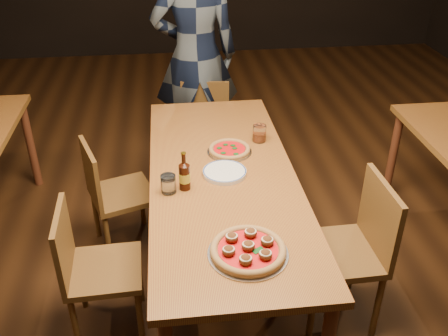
{
  "coord_description": "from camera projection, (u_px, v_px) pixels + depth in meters",
  "views": [
    {
      "loc": [
        -0.27,
        -2.32,
        2.19
      ],
      "look_at": [
        0.0,
        -0.05,
        0.82
      ],
      "focal_mm": 40.0,
      "sensor_mm": 36.0,
      "label": 1
    }
  ],
  "objects": [
    {
      "name": "diner",
      "position": [
        195.0,
        56.0,
        3.91
      ],
      "size": [
        0.71,
        0.49,
        1.87
      ],
      "primitive_type": "imported",
      "rotation": [
        0.0,
        0.0,
        3.2
      ],
      "color": "black",
      "rests_on": "ground"
    },
    {
      "name": "table_main",
      "position": [
        223.0,
        185.0,
        2.78
      ],
      "size": [
        0.8,
        2.0,
        0.75
      ],
      "color": "maroon",
      "rests_on": "ground"
    },
    {
      "name": "water_glass",
      "position": [
        168.0,
        184.0,
        2.57
      ],
      "size": [
        0.08,
        0.08,
        0.1
      ],
      "primitive_type": "cylinder",
      "color": "white",
      "rests_on": "table_main"
    },
    {
      "name": "amber_glass",
      "position": [
        259.0,
        133.0,
        3.05
      ],
      "size": [
        0.08,
        0.08,
        0.1
      ],
      "primitive_type": "cylinder",
      "color": "#8B370F",
      "rests_on": "table_main"
    },
    {
      "name": "plate_stack",
      "position": [
        225.0,
        172.0,
        2.74
      ],
      "size": [
        0.24,
        0.24,
        0.02
      ],
      "primitive_type": "cylinder",
      "color": "white",
      "rests_on": "table_main"
    },
    {
      "name": "ground",
      "position": [
        223.0,
        276.0,
        3.13
      ],
      "size": [
        9.0,
        9.0,
        0.0
      ],
      "primitive_type": "plane",
      "color": "black"
    },
    {
      "name": "beer_bottle",
      "position": [
        185.0,
        176.0,
        2.58
      ],
      "size": [
        0.06,
        0.06,
        0.21
      ],
      "rotation": [
        0.0,
        0.0,
        -0.08
      ],
      "color": "black",
      "rests_on": "table_main"
    },
    {
      "name": "pizza_margherita",
      "position": [
        229.0,
        150.0,
        2.95
      ],
      "size": [
        0.26,
        0.26,
        0.03
      ],
      "rotation": [
        0.0,
        0.0,
        -0.15
      ],
      "color": "#B7B7BF",
      "rests_on": "table_main"
    },
    {
      "name": "chair_main_e",
      "position": [
        339.0,
        252.0,
        2.64
      ],
      "size": [
        0.43,
        0.43,
        0.9
      ],
      "primitive_type": null,
      "rotation": [
        0.0,
        0.0,
        -1.54
      ],
      "color": "brown",
      "rests_on": "ground"
    },
    {
      "name": "chair_end",
      "position": [
        204.0,
        134.0,
        3.91
      ],
      "size": [
        0.43,
        0.43,
        0.81
      ],
      "primitive_type": null,
      "rotation": [
        0.0,
        0.0,
        -0.15
      ],
      "color": "brown",
      "rests_on": "ground"
    },
    {
      "name": "pizza_meatball",
      "position": [
        248.0,
        250.0,
        2.16
      ],
      "size": [
        0.35,
        0.35,
        0.06
      ],
      "rotation": [
        0.0,
        0.0,
        -0.01
      ],
      "color": "#B7B7BF",
      "rests_on": "table_main"
    },
    {
      "name": "chair_main_nw",
      "position": [
        104.0,
        269.0,
        2.59
      ],
      "size": [
        0.4,
        0.4,
        0.82
      ],
      "primitive_type": null,
      "rotation": [
        0.0,
        0.0,
        1.61
      ],
      "color": "brown",
      "rests_on": "ground"
    },
    {
      "name": "chair_main_sw",
      "position": [
        123.0,
        193.0,
        3.2
      ],
      "size": [
        0.48,
        0.48,
        0.81
      ],
      "primitive_type": null,
      "rotation": [
        0.0,
        0.0,
        1.9
      ],
      "color": "brown",
      "rests_on": "ground"
    }
  ]
}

